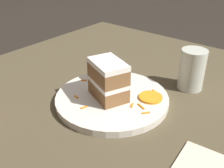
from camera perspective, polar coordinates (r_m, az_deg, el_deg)
name	(u,v)px	position (r m, az deg, el deg)	size (l,w,h in m)	color
ground_plane	(129,105)	(0.70, 3.77, -4.66)	(6.00, 6.00, 0.00)	black
dining_table	(129,101)	(0.70, 3.81, -3.78)	(0.99, 1.05, 0.03)	#4C422D
plate	(112,99)	(0.67, 0.00, -3.18)	(0.29, 0.29, 0.02)	silver
cake_slice	(108,80)	(0.63, -0.83, 0.92)	(0.10, 0.12, 0.10)	brown
cream_dollop	(95,71)	(0.73, -3.75, 2.80)	(0.05, 0.04, 0.05)	white
orange_garnish	(151,97)	(0.66, 8.44, -2.89)	(0.06, 0.06, 0.01)	orange
carrot_shreds_scatter	(118,96)	(0.66, 1.39, -2.73)	(0.18, 0.23, 0.00)	orange
drinking_glass	(192,72)	(0.74, 16.93, 2.51)	(0.07, 0.07, 0.11)	beige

